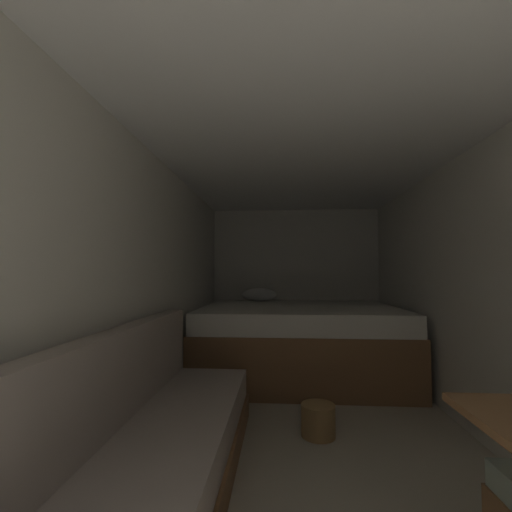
% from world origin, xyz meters
% --- Properties ---
extents(ground_plane, '(7.05, 7.05, 0.00)m').
position_xyz_m(ground_plane, '(0.00, 1.89, 0.00)').
color(ground_plane, '#B2A893').
extents(wall_back, '(2.41, 0.05, 2.05)m').
position_xyz_m(wall_back, '(0.00, 4.44, 1.03)').
color(wall_back, silver).
rests_on(wall_back, ground).
extents(wall_left, '(0.05, 5.05, 2.05)m').
position_xyz_m(wall_left, '(-1.18, 1.89, 1.03)').
color(wall_left, silver).
rests_on(wall_left, ground).
extents(wall_right, '(0.05, 5.05, 2.05)m').
position_xyz_m(wall_right, '(1.18, 1.89, 1.03)').
color(wall_right, silver).
rests_on(wall_right, ground).
extents(ceiling_slab, '(2.41, 5.05, 0.05)m').
position_xyz_m(ceiling_slab, '(0.00, 1.89, 2.08)').
color(ceiling_slab, white).
rests_on(ceiling_slab, wall_left).
extents(bed, '(2.19, 1.74, 0.96)m').
position_xyz_m(bed, '(-0.00, 3.50, 0.39)').
color(bed, brown).
rests_on(bed, ground).
extents(sofa_left, '(0.67, 2.61, 0.86)m').
position_xyz_m(sofa_left, '(-0.85, 1.05, 0.27)').
color(sofa_left, brown).
rests_on(sofa_left, ground).
extents(wicker_basket, '(0.24, 0.24, 0.22)m').
position_xyz_m(wicker_basket, '(0.06, 2.03, 0.11)').
color(wicker_basket, olive).
rests_on(wicker_basket, ground).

